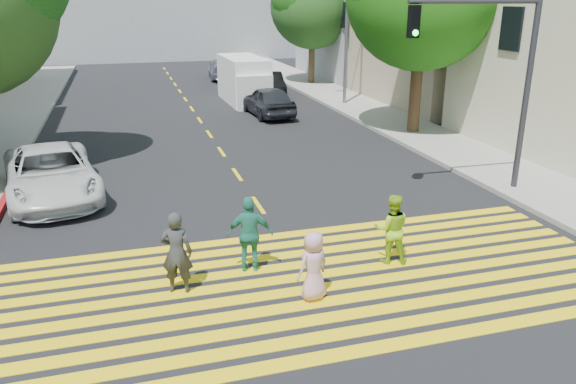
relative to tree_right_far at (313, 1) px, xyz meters
name	(u,v)px	position (x,y,z in m)	size (l,w,h in m)	color
ground	(333,314)	(-8.82, -27.41, -5.29)	(120.00, 120.00, 0.00)	black
sidewalk_left	(19,113)	(-17.32, -5.41, -5.22)	(3.00, 40.00, 0.15)	gray
sidewalk_right	(390,121)	(-0.32, -12.41, -5.22)	(3.00, 60.00, 0.15)	gray
crosswalk	(311,282)	(-8.82, -26.14, -5.28)	(13.40, 5.30, 0.01)	yellow
lane_line	(188,104)	(-8.82, -4.91, -5.29)	(0.12, 34.40, 0.01)	yellow
building_right_tan	(473,8)	(6.18, -8.41, -0.29)	(10.00, 10.00, 10.00)	tan
building_right_grey	(384,5)	(6.18, 2.59, -0.29)	(10.00, 10.00, 10.00)	gray
tree_right_far	(313,1)	(0.00, 0.00, 0.00)	(6.57, 6.35, 7.83)	#412D23
pedestrian_man	(177,253)	(-11.48, -25.74, -4.44)	(0.62, 0.41, 1.70)	#2D2E31
pedestrian_woman	(392,229)	(-6.84, -25.70, -4.50)	(0.76, 0.60, 1.57)	#8FC51E
pedestrian_child	(313,266)	(-9.00, -26.74, -4.59)	(0.68, 0.44, 1.40)	#C495A5
pedestrian_extra	(250,235)	(-9.90, -25.24, -4.46)	(0.98, 0.41, 1.67)	#277F6B
white_sedan	(51,174)	(-14.42, -19.09, -4.56)	(2.42, 5.25, 1.46)	silver
dark_car_near	(268,101)	(-5.42, -9.33, -4.56)	(1.73, 4.30, 1.46)	black
silver_car	(223,69)	(-5.23, 4.29, -4.58)	(2.00, 4.93, 1.43)	slate
dark_car_parked	(271,83)	(-3.66, -3.07, -4.65)	(1.36, 3.89, 1.28)	black
white_van	(245,81)	(-5.75, -5.40, -4.13)	(2.07, 5.24, 2.45)	white
traffic_signal	(497,65)	(-2.19, -22.35, -1.51)	(3.98, 0.35, 5.84)	#2D2D34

